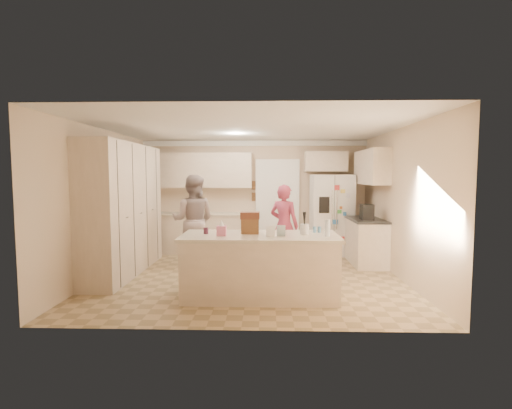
{
  "coord_description": "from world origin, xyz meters",
  "views": [
    {
      "loc": [
        0.29,
        -6.44,
        1.79
      ],
      "look_at": [
        0.1,
        0.35,
        1.25
      ],
      "focal_mm": 26.0,
      "sensor_mm": 36.0,
      "label": 1
    }
  ],
  "objects_px": {
    "island_base": "(260,267)",
    "teen_girl": "(284,226)",
    "utensil_crock": "(304,229)",
    "dollhouse_body": "(250,226)",
    "coffee_maker": "(367,212)",
    "refrigerator": "(331,215)",
    "tissue_box": "(222,231)",
    "teen_boy": "(193,220)"
  },
  "relations": [
    {
      "from": "teen_boy",
      "to": "refrigerator",
      "type": "bearing_deg",
      "value": -156.44
    },
    {
      "from": "coffee_maker",
      "to": "teen_girl",
      "type": "relative_size",
      "value": 0.19
    },
    {
      "from": "teen_girl",
      "to": "dollhouse_body",
      "type": "bearing_deg",
      "value": 99.04
    },
    {
      "from": "refrigerator",
      "to": "teen_girl",
      "type": "height_order",
      "value": "refrigerator"
    },
    {
      "from": "refrigerator",
      "to": "dollhouse_body",
      "type": "height_order",
      "value": "refrigerator"
    },
    {
      "from": "coffee_maker",
      "to": "utensil_crock",
      "type": "relative_size",
      "value": 2.0
    },
    {
      "from": "island_base",
      "to": "dollhouse_body",
      "type": "bearing_deg",
      "value": 146.31
    },
    {
      "from": "coffee_maker",
      "to": "tissue_box",
      "type": "xyz_separation_m",
      "value": [
        -2.6,
        -2.0,
        -0.07
      ]
    },
    {
      "from": "coffee_maker",
      "to": "tissue_box",
      "type": "distance_m",
      "value": 3.28
    },
    {
      "from": "tissue_box",
      "to": "teen_girl",
      "type": "distance_m",
      "value": 2.19
    },
    {
      "from": "island_base",
      "to": "refrigerator",
      "type": "bearing_deg",
      "value": 62.59
    },
    {
      "from": "refrigerator",
      "to": "island_base",
      "type": "distance_m",
      "value": 3.41
    },
    {
      "from": "coffee_maker",
      "to": "dollhouse_body",
      "type": "bearing_deg",
      "value": -140.71
    },
    {
      "from": "island_base",
      "to": "teen_girl",
      "type": "distance_m",
      "value": 1.94
    },
    {
      "from": "island_base",
      "to": "utensil_crock",
      "type": "height_order",
      "value": "utensil_crock"
    },
    {
      "from": "dollhouse_body",
      "to": "teen_boy",
      "type": "relative_size",
      "value": 0.14
    },
    {
      "from": "coffee_maker",
      "to": "refrigerator",
      "type": "bearing_deg",
      "value": 114.25
    },
    {
      "from": "coffee_maker",
      "to": "dollhouse_body",
      "type": "height_order",
      "value": "coffee_maker"
    },
    {
      "from": "teen_girl",
      "to": "utensil_crock",
      "type": "bearing_deg",
      "value": 124.34
    },
    {
      "from": "island_base",
      "to": "teen_girl",
      "type": "relative_size",
      "value": 1.37
    },
    {
      "from": "utensil_crock",
      "to": "dollhouse_body",
      "type": "distance_m",
      "value": 0.8
    },
    {
      "from": "coffee_maker",
      "to": "island_base",
      "type": "xyz_separation_m",
      "value": [
        -2.05,
        -1.9,
        -0.63
      ]
    },
    {
      "from": "island_base",
      "to": "utensil_crock",
      "type": "relative_size",
      "value": 14.67
    },
    {
      "from": "island_base",
      "to": "tissue_box",
      "type": "relative_size",
      "value": 15.71
    },
    {
      "from": "dollhouse_body",
      "to": "utensil_crock",
      "type": "bearing_deg",
      "value": -3.58
    },
    {
      "from": "coffee_maker",
      "to": "island_base",
      "type": "relative_size",
      "value": 0.14
    },
    {
      "from": "refrigerator",
      "to": "teen_girl",
      "type": "distance_m",
      "value": 1.61
    },
    {
      "from": "tissue_box",
      "to": "teen_girl",
      "type": "height_order",
      "value": "teen_girl"
    },
    {
      "from": "coffee_maker",
      "to": "dollhouse_body",
      "type": "relative_size",
      "value": 1.15
    },
    {
      "from": "dollhouse_body",
      "to": "teen_girl",
      "type": "height_order",
      "value": "teen_girl"
    },
    {
      "from": "island_base",
      "to": "teen_boy",
      "type": "height_order",
      "value": "teen_boy"
    },
    {
      "from": "coffee_maker",
      "to": "teen_boy",
      "type": "xyz_separation_m",
      "value": [
        -3.41,
        -0.01,
        -0.17
      ]
    },
    {
      "from": "teen_girl",
      "to": "island_base",
      "type": "bearing_deg",
      "value": 104.29
    },
    {
      "from": "teen_boy",
      "to": "island_base",
      "type": "bearing_deg",
      "value": 128.39
    },
    {
      "from": "dollhouse_body",
      "to": "teen_boy",
      "type": "distance_m",
      "value": 2.16
    },
    {
      "from": "coffee_maker",
      "to": "tissue_box",
      "type": "bearing_deg",
      "value": -142.43
    },
    {
      "from": "refrigerator",
      "to": "coffee_maker",
      "type": "xyz_separation_m",
      "value": [
        0.49,
        -1.1,
        0.17
      ]
    },
    {
      "from": "island_base",
      "to": "teen_girl",
      "type": "xyz_separation_m",
      "value": [
        0.44,
        1.85,
        0.36
      ]
    },
    {
      "from": "island_base",
      "to": "teen_boy",
      "type": "distance_m",
      "value": 2.37
    },
    {
      "from": "tissue_box",
      "to": "dollhouse_body",
      "type": "height_order",
      "value": "dollhouse_body"
    },
    {
      "from": "refrigerator",
      "to": "teen_girl",
      "type": "xyz_separation_m",
      "value": [
        -1.12,
        -1.15,
        -0.1
      ]
    },
    {
      "from": "utensil_crock",
      "to": "tissue_box",
      "type": "xyz_separation_m",
      "value": [
        -1.2,
        -0.15,
        -0.0
      ]
    }
  ]
}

